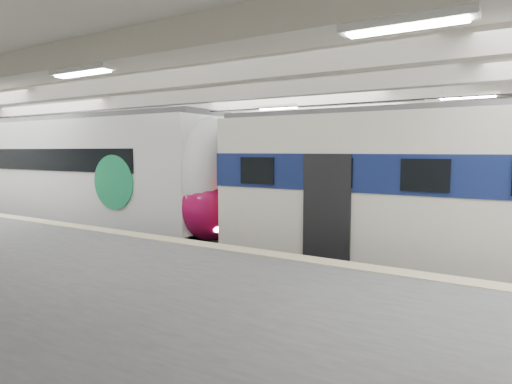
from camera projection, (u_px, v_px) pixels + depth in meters
The scene contains 4 objects.
station_hall at pixel (215, 157), 12.00m from camera, with size 36.00×24.00×5.75m.
modern_emu at pixel (102, 177), 17.13m from camera, with size 14.97×3.09×4.77m.
older_rer at pixel (482, 195), 10.19m from camera, with size 13.63×3.01×4.49m.
far_train at pixel (175, 168), 22.36m from camera, with size 15.37×3.86×4.81m.
Camera 1 is at (7.20, -11.47, 3.42)m, focal length 30.00 mm.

